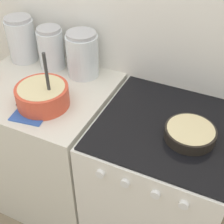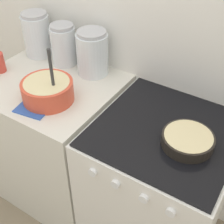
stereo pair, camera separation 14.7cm
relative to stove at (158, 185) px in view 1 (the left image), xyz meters
name	(u,v)px [view 1 (the left image)]	position (x,y,z in m)	size (l,w,h in m)	color
wall_back	(130,24)	(-0.35, 0.36, 0.75)	(4.53, 0.05, 2.40)	white
countertop_cabinet	(49,145)	(-0.73, 0.00, 0.00)	(0.77, 0.67, 0.90)	silver
stove	(158,185)	(0.00, 0.00, 0.00)	(0.67, 0.68, 0.90)	white
mixing_bowl	(42,95)	(-0.62, -0.12, 0.51)	(0.27, 0.27, 0.31)	#D84C33
baking_pan	(190,133)	(0.12, -0.04, 0.48)	(0.23, 0.23, 0.05)	black
storage_jar_left	(22,42)	(-0.99, 0.22, 0.57)	(0.17, 0.17, 0.27)	silver
storage_jar_middle	(51,51)	(-0.78, 0.22, 0.56)	(0.15, 0.15, 0.25)	silver
storage_jar_right	(83,57)	(-0.58, 0.22, 0.56)	(0.18, 0.18, 0.26)	silver
recipe_page	(36,107)	(-0.64, -0.15, 0.46)	(0.20, 0.29, 0.01)	#3359B2
measuring_spoon	(30,108)	(-0.65, -0.18, 0.47)	(0.12, 0.04, 0.04)	#333338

